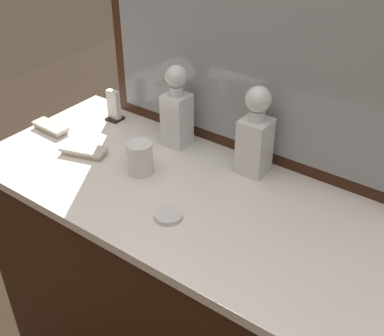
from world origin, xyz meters
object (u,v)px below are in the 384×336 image
(crystal_tumbler_left, at_px, (140,159))
(silver_brush_right, at_px, (84,151))
(silver_brush_left, at_px, (50,128))
(crystal_decanter_rear, at_px, (255,139))
(porcelain_dish, at_px, (168,215))
(crystal_decanter_left, at_px, (177,114))
(napkin_holder, at_px, (114,108))

(crystal_tumbler_left, bearing_deg, silver_brush_right, -171.33)
(crystal_tumbler_left, height_order, silver_brush_left, crystal_tumbler_left)
(crystal_decanter_rear, bearing_deg, porcelain_dish, -102.34)
(silver_brush_right, distance_m, porcelain_dish, 0.41)
(crystal_decanter_left, xyz_separation_m, silver_brush_left, (-0.39, -0.19, -0.09))
(silver_brush_left, distance_m, porcelain_dish, 0.61)
(silver_brush_right, distance_m, napkin_holder, 0.24)
(crystal_decanter_rear, height_order, crystal_tumbler_left, crystal_decanter_rear)
(crystal_tumbler_left, relative_size, napkin_holder, 0.88)
(crystal_tumbler_left, height_order, silver_brush_right, crystal_tumbler_left)
(crystal_decanter_left, xyz_separation_m, crystal_decanter_rear, (0.27, 0.01, 0.00))
(silver_brush_left, height_order, napkin_holder, napkin_holder)
(silver_brush_left, bearing_deg, crystal_decanter_left, 25.43)
(crystal_tumbler_left, distance_m, silver_brush_left, 0.41)
(crystal_tumbler_left, distance_m, napkin_holder, 0.35)
(napkin_holder, bearing_deg, crystal_tumbler_left, -33.83)
(crystal_decanter_left, distance_m, porcelain_dish, 0.38)
(porcelain_dish, xyz_separation_m, napkin_holder, (-0.48, 0.31, 0.04))
(crystal_decanter_left, bearing_deg, silver_brush_right, -131.26)
(crystal_decanter_left, xyz_separation_m, silver_brush_right, (-0.20, -0.22, -0.09))
(crystal_decanter_rear, height_order, napkin_holder, crystal_decanter_rear)
(crystal_decanter_left, height_order, crystal_decanter_rear, crystal_decanter_rear)
(napkin_holder, bearing_deg, crystal_decanter_left, -0.33)
(crystal_decanter_left, bearing_deg, crystal_decanter_rear, 1.20)
(silver_brush_left, height_order, porcelain_dish, silver_brush_left)
(crystal_decanter_left, relative_size, silver_brush_left, 1.96)
(silver_brush_left, bearing_deg, crystal_decanter_rear, 16.10)
(crystal_decanter_rear, xyz_separation_m, crystal_tumbler_left, (-0.26, -0.20, -0.06))
(crystal_decanter_rear, distance_m, silver_brush_right, 0.53)
(napkin_holder, bearing_deg, porcelain_dish, -32.75)
(silver_brush_left, bearing_deg, porcelain_dish, -11.42)
(silver_brush_left, xyz_separation_m, napkin_holder, (0.12, 0.19, 0.03))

